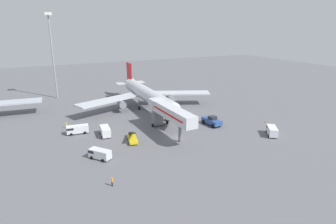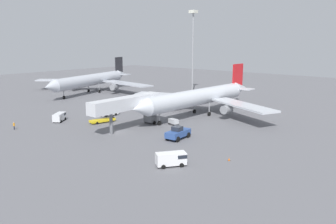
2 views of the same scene
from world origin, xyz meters
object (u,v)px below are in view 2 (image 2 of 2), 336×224
object	(u,v)px
jet_bridge	(130,104)
service_van_far_center	(109,111)
baggage_cart_near_center	(173,122)
service_van_outer_right	(107,106)
belt_loader_truck	(102,119)
airplane_at_gate	(201,97)
service_van_rear_right	(172,158)
apron_light_mast	(193,38)
ground_crew_worker_foreground	(117,104)
ground_crew_worker_midground	(14,126)
pushback_tug	(178,133)
safety_cone_alpha	(229,159)
service_van_mid_left	(59,117)
airplane_background	(93,80)

from	to	relation	value
jet_bridge	service_van_far_center	bearing A→B (deg)	157.82
baggage_cart_near_center	service_van_outer_right	bearing A→B (deg)	177.45
belt_loader_truck	baggage_cart_near_center	size ratio (longest dim) A/B	2.30
belt_loader_truck	baggage_cart_near_center	bearing A→B (deg)	32.56
airplane_at_gate	service_van_rear_right	bearing A→B (deg)	-61.46
airplane_at_gate	apron_light_mast	xyz separation A→B (m)	(-24.00, 28.86, 15.49)
ground_crew_worker_foreground	airplane_at_gate	bearing A→B (deg)	14.82
ground_crew_worker_midground	apron_light_mast	bearing A→B (deg)	91.09
jet_bridge	service_van_outer_right	xyz separation A→B (m)	(-20.33, 10.18, -4.39)
belt_loader_truck	ground_crew_worker_foreground	xyz separation A→B (m)	(-12.56, 15.77, 0.12)
service_van_far_center	baggage_cart_near_center	distance (m)	19.64
baggage_cart_near_center	ground_crew_worker_midground	distance (m)	35.86
pushback_tug	baggage_cart_near_center	bearing A→B (deg)	133.90
safety_cone_alpha	belt_loader_truck	bearing A→B (deg)	174.05
apron_light_mast	service_van_outer_right	bearing A→B (deg)	-89.69
service_van_rear_right	safety_cone_alpha	size ratio (longest dim) A/B	9.23
pushback_tug	service_van_rear_right	size ratio (longest dim) A/B	1.22
baggage_cart_near_center	safety_cone_alpha	distance (m)	26.38
airplane_at_gate	service_van_mid_left	distance (m)	36.26
baggage_cart_near_center	ground_crew_worker_midground	bearing A→B (deg)	-132.57
belt_loader_truck	apron_light_mast	size ratio (longest dim) A/B	0.22
ground_crew_worker_foreground	pushback_tug	bearing A→B (deg)	-22.99
service_van_far_center	airplane_background	bearing A→B (deg)	147.73
service_van_mid_left	safety_cone_alpha	xyz separation A→B (m)	(46.50, 2.05, -0.89)
service_van_mid_left	ground_crew_worker_foreground	world-z (taller)	service_van_mid_left
service_van_mid_left	ground_crew_worker_midground	distance (m)	11.15
airplane_background	service_van_mid_left	bearing A→B (deg)	-47.33
service_van_far_center	belt_loader_truck	bearing A→B (deg)	-52.09
service_van_outer_right	apron_light_mast	distance (m)	45.22
ground_crew_worker_foreground	jet_bridge	bearing A→B (deg)	-34.99
service_van_rear_right	airplane_background	world-z (taller)	airplane_background
service_van_far_center	ground_crew_worker_midground	distance (m)	23.72
service_van_far_center	airplane_at_gate	bearing A→B (deg)	42.69
airplane_at_gate	service_van_mid_left	xyz separation A→B (m)	(-22.11, -28.50, -3.72)
pushback_tug	ground_crew_worker_midground	size ratio (longest dim) A/B	3.65
airplane_at_gate	pushback_tug	distance (m)	24.19
baggage_cart_near_center	pushback_tug	bearing A→B (deg)	-46.10
airplane_background	apron_light_mast	size ratio (longest dim) A/B	1.66
pushback_tug	service_van_mid_left	world-z (taller)	pushback_tug
service_van_far_center	airplane_background	distance (m)	43.85
baggage_cart_near_center	apron_light_mast	xyz separation A→B (m)	(-25.57, 42.08, 19.60)
ground_crew_worker_foreground	service_van_mid_left	bearing A→B (deg)	-80.89
pushback_tug	service_van_rear_right	world-z (taller)	pushback_tug
service_van_mid_left	baggage_cart_near_center	distance (m)	28.18
jet_bridge	safety_cone_alpha	world-z (taller)	jet_bridge
ground_crew_worker_midground	airplane_background	distance (m)	56.66
airplane_at_gate	baggage_cart_near_center	xyz separation A→B (m)	(1.57, -13.22, -4.11)
jet_bridge	belt_loader_truck	bearing A→B (deg)	-178.39
airplane_at_gate	airplane_background	bearing A→B (deg)	172.81
airplane_at_gate	jet_bridge	xyz separation A→B (m)	(-3.45, -22.28, 0.71)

